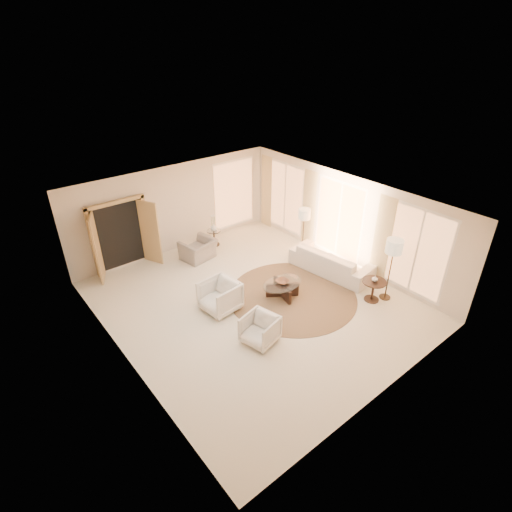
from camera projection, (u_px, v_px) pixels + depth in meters
room at (254, 257)px, 9.98m from camera, size 7.04×8.04×2.83m
windows_right at (341, 221)px, 11.97m from camera, size 0.10×6.40×2.40m
window_back_corner at (234, 194)px, 13.94m from camera, size 1.70×0.10×2.40m
curtains_right at (318, 214)px, 12.57m from camera, size 0.06×5.20×2.60m
french_doors at (122, 237)px, 11.69m from camera, size 1.95×0.66×2.16m
area_rug at (292, 295)px, 10.93m from camera, size 3.71×3.71×0.01m
sofa at (331, 261)px, 11.85m from camera, size 1.31×2.61×0.73m
armchair_left at (220, 295)px, 10.18m from camera, size 0.90×0.95×0.90m
armchair_right at (260, 328)px, 9.15m from camera, size 0.85×0.88×0.76m
accent_chair at (198, 247)px, 12.50m from camera, size 1.10×0.82×0.87m
coffee_table at (282, 288)px, 10.77m from camera, size 1.54×1.54×0.44m
end_table at (373, 287)px, 10.56m from camera, size 0.63×0.63×0.60m
side_table at (214, 236)px, 13.37m from camera, size 0.46×0.46×0.54m
floor_lamp_near at (304, 216)px, 12.36m from camera, size 0.38×0.38×1.55m
floor_lamp_far at (394, 249)px, 10.12m from camera, size 0.43×0.43×1.76m
bowl at (283, 282)px, 10.67m from camera, size 0.37×0.37×0.08m
end_vase at (375, 279)px, 10.43m from camera, size 0.17×0.17×0.16m
side_vase at (214, 227)px, 13.21m from camera, size 0.31×0.31×0.24m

